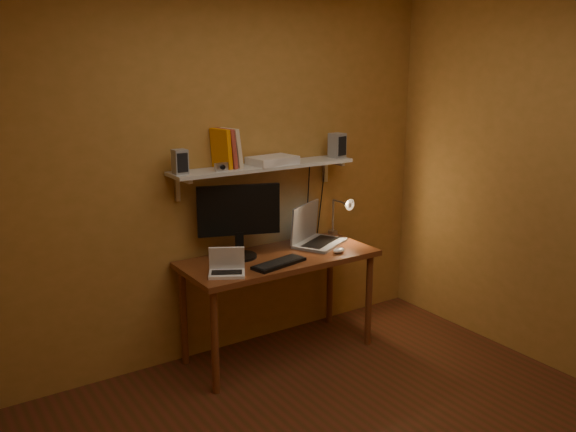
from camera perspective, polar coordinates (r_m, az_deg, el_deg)
room at (r=3.05m, az=8.68°, el=-0.82°), size 3.44×3.24×2.64m
desk at (r=4.34m, az=-0.83°, el=-4.84°), size 1.40×0.60×0.75m
wall_shelf at (r=4.33m, az=-2.25°, el=4.60°), size 1.40×0.25×0.21m
monitor at (r=4.21m, az=-4.61°, el=-0.12°), size 0.55×0.31×0.52m
laptop at (r=4.59m, az=2.37°, el=-1.64°), size 0.49×0.44×0.30m
netbook at (r=3.96m, az=-5.75°, el=-4.74°), size 0.28×0.26×0.18m
keyboard at (r=4.12m, az=-0.85°, el=-4.46°), size 0.42×0.22×0.02m
mouse at (r=4.39m, az=4.79°, el=-3.22°), size 0.11×0.09×0.04m
desk_lamp at (r=4.72m, az=5.10°, el=0.42°), size 0.09×0.23×0.38m
speaker_left at (r=4.01m, az=-10.07°, el=5.02°), size 0.09×0.09×0.16m
speaker_right at (r=4.66m, az=4.62°, el=6.61°), size 0.12×0.12×0.18m
books at (r=4.19m, az=-5.82°, el=6.32°), size 0.17×0.19×0.27m
shelf_camera at (r=4.09m, az=-6.26°, el=4.59°), size 0.10×0.05×0.06m
router at (r=4.34m, az=-1.46°, el=5.23°), size 0.35×0.26×0.06m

